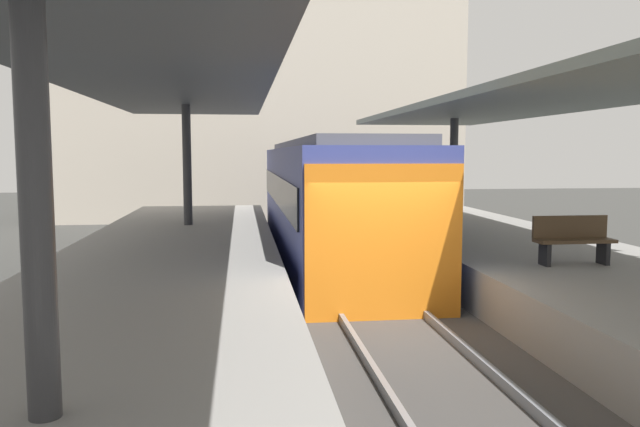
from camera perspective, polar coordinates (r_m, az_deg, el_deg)
The scene contains 12 objects.
ground_plane at distance 10.26m, azimuth 6.23°, elevation -11.24°, with size 80.00×80.00×0.00m, color #383835.
platform_left at distance 9.97m, azimuth -15.77°, elevation -8.94°, with size 4.40×28.00×1.00m, color gray.
platform_right at distance 11.61m, azimuth 24.97°, elevation -7.20°, with size 4.40×28.00×1.00m, color gray.
track_ballast at distance 10.23m, azimuth 6.24°, elevation -10.70°, with size 3.20×28.00×0.20m, color #423F3D.
rail_near_side at distance 10.05m, azimuth 2.19°, elevation -9.97°, with size 0.08×28.00×0.14m, color slate.
rail_far_side at distance 10.38m, azimuth 10.17°, elevation -9.55°, with size 0.08×28.00×0.14m, color slate.
commuter_train at distance 16.84m, azimuth 0.66°, elevation 1.36°, with size 2.78×13.71×3.10m.
canopy_left at distance 11.13m, azimuth -15.22°, elevation 12.44°, with size 4.18×21.00×3.45m.
canopy_right at distance 12.59m, azimuth 22.20°, elevation 9.99°, with size 4.18×21.00×3.14m.
platform_bench at distance 11.80m, azimuth 22.39°, elevation -2.14°, with size 1.40×0.41×0.86m.
passenger_near_bench at distance 13.96m, azimuth 11.52°, elevation 1.16°, with size 0.36×0.36×1.76m.
station_building_backdrop at distance 29.67m, azimuth -5.53°, elevation 10.45°, with size 18.00×6.00×11.00m, color #A89E8E.
Camera 1 is at (-2.33, -9.55, 2.96)m, focal length 34.51 mm.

